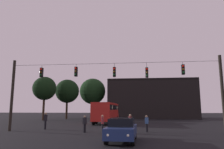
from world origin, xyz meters
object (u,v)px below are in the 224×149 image
(tree_behind_building, at_px, (93,91))
(tree_right_far, at_px, (45,89))
(pedestrian_crossing_left, at_px, (102,123))
(pedestrian_near_bus, at_px, (130,122))
(tree_left_silhouette, at_px, (67,91))
(city_bus, at_px, (107,111))
(pedestrian_crossing_center, at_px, (85,123))
(pedestrian_trailing, at_px, (147,123))
(pedestrian_crossing_right, at_px, (45,120))
(car_near_right, at_px, (122,129))

(tree_behind_building, bearing_deg, tree_right_far, -123.81)
(pedestrian_crossing_left, bearing_deg, tree_behind_building, 103.21)
(pedestrian_near_bus, distance_m, tree_left_silhouette, 30.08)
(city_bus, height_order, tree_right_far, tree_right_far)
(pedestrian_crossing_center, distance_m, pedestrian_near_bus, 4.21)
(pedestrian_trailing, distance_m, tree_left_silhouette, 29.72)
(pedestrian_crossing_right, relative_size, tree_right_far, 0.21)
(city_bus, bearing_deg, tree_left_silhouette, 129.87)
(pedestrian_crossing_center, xyz_separation_m, pedestrian_near_bus, (4.20, -0.35, 0.10))
(pedestrian_crossing_left, xyz_separation_m, pedestrian_trailing, (4.08, 0.89, -0.03))
(tree_left_silhouette, bearing_deg, pedestrian_crossing_left, -65.09)
(pedestrian_crossing_left, distance_m, tree_left_silhouette, 28.53)
(pedestrian_trailing, relative_size, tree_behind_building, 0.16)
(pedestrian_near_bus, bearing_deg, pedestrian_crossing_center, 175.26)
(pedestrian_crossing_right, height_order, pedestrian_near_bus, pedestrian_crossing_right)
(pedestrian_crossing_right, distance_m, pedestrian_trailing, 10.66)
(pedestrian_near_bus, height_order, pedestrian_trailing, pedestrian_near_bus)
(pedestrian_near_bus, relative_size, tree_behind_building, 0.18)
(city_bus, bearing_deg, car_near_right, -79.14)
(car_near_right, distance_m, tree_left_silhouette, 34.08)
(pedestrian_near_bus, distance_m, pedestrian_trailing, 2.04)
(car_near_right, bearing_deg, tree_left_silhouette, 114.44)
(pedestrian_crossing_left, relative_size, tree_right_far, 0.19)
(car_near_right, height_order, pedestrian_near_bus, pedestrian_near_bus)
(tree_left_silhouette, xyz_separation_m, tree_behind_building, (4.72, 4.82, 0.33))
(pedestrian_crossing_center, bearing_deg, tree_right_far, 123.14)
(car_near_right, bearing_deg, pedestrian_crossing_left, 112.06)
(city_bus, relative_size, pedestrian_crossing_left, 6.97)
(city_bus, distance_m, car_near_right, 18.51)
(pedestrian_crossing_right, bearing_deg, tree_left_silhouette, 103.00)
(pedestrian_near_bus, distance_m, tree_right_far, 26.62)
(tree_behind_building, distance_m, tree_right_far, 13.09)
(pedestrian_crossing_left, height_order, tree_behind_building, tree_behind_building)
(car_near_right, relative_size, pedestrian_trailing, 2.87)
(tree_behind_building, xyz_separation_m, tree_right_far, (-7.28, -10.88, -0.28))
(city_bus, xyz_separation_m, car_near_right, (3.48, -18.15, -1.07))
(city_bus, height_order, pedestrian_crossing_left, city_bus)
(pedestrian_crossing_center, height_order, pedestrian_crossing_right, pedestrian_crossing_right)
(pedestrian_crossing_right, xyz_separation_m, tree_right_far, (-7.91, 17.09, 5.03))
(city_bus, bearing_deg, pedestrian_crossing_center, -91.18)
(pedestrian_crossing_left, xyz_separation_m, tree_behind_building, (-7.11, 30.29, 5.42))
(car_near_right, bearing_deg, city_bus, 100.86)
(pedestrian_crossing_left, distance_m, tree_behind_building, 31.58)
(pedestrian_crossing_center, relative_size, tree_behind_building, 0.16)
(car_near_right, height_order, pedestrian_trailing, pedestrian_trailing)
(tree_right_far, bearing_deg, tree_behind_building, 56.19)
(pedestrian_crossing_left, height_order, pedestrian_trailing, pedestrian_crossing_left)
(tree_behind_building, height_order, tree_right_far, tree_behind_building)
(pedestrian_crossing_center, distance_m, pedestrian_trailing, 5.81)
(pedestrian_crossing_right, bearing_deg, pedestrian_crossing_left, -19.67)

